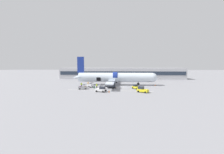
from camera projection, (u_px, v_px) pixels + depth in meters
ground_plane at (121, 87)px, 50.37m from camera, size 500.00×500.00×0.00m
apron_marking_line at (109, 90)px, 43.12m from camera, size 27.17×1.86×0.01m
terminal_strip at (121, 73)px, 86.09m from camera, size 74.65×12.57×6.54m
airplane at (114, 78)px, 55.49m from camera, size 33.65×29.47×11.49m
baggage_tug_lead at (142, 90)px, 39.97m from camera, size 3.51×3.02×1.76m
baggage_tug_mid at (101, 89)px, 40.81m from camera, size 3.42×2.58×1.62m
baggage_tug_rear at (136, 87)px, 46.20m from camera, size 2.74×3.14×1.51m
baggage_cart_loading at (90, 86)px, 49.51m from camera, size 3.38×2.46×1.16m
baggage_cart_queued at (104, 85)px, 51.14m from camera, size 4.06×2.69×1.08m
baggage_cart_empty at (83, 88)px, 45.61m from camera, size 3.82×2.31×1.00m
ground_crew_loader_a at (81, 85)px, 50.82m from camera, size 0.51×0.51×1.61m
ground_crew_loader_b at (97, 86)px, 46.62m from camera, size 0.42×0.63×1.82m
ground_crew_driver at (88, 84)px, 52.25m from camera, size 0.44×0.60×1.73m
suitcase_on_tarmac_upright at (94, 87)px, 47.32m from camera, size 0.39×0.25×0.86m
safety_cone_nose at (155, 85)px, 53.58m from camera, size 0.64×0.64×0.71m
safety_cone_engine_left at (109, 91)px, 40.11m from camera, size 0.48×0.48×0.76m
safety_cone_wingtip at (115, 87)px, 48.05m from camera, size 0.63×0.63×0.69m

